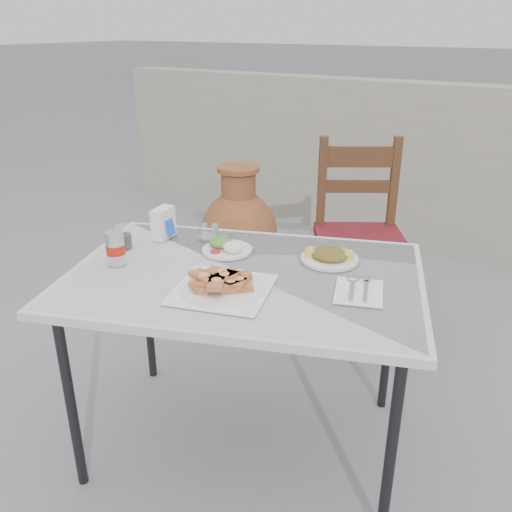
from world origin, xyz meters
The scene contains 13 objects.
ground centered at (0.00, 0.00, 0.00)m, with size 80.00×80.00×0.00m, color slate.
cafe_table centered at (-0.17, -0.08, 0.71)m, with size 1.47×1.22×0.77m.
pide_plate centered at (-0.16, -0.24, 0.79)m, with size 0.39×0.39×0.06m.
salad_rice_plate centered at (-0.34, 0.05, 0.78)m, with size 0.20×0.20×0.05m.
salad_chopped_plate centered at (0.04, 0.18, 0.78)m, with size 0.22×0.22×0.05m.
soda_can centered at (-0.62, -0.27, 0.83)m, with size 0.07×0.07×0.13m.
cola_glass centered at (-0.71, -0.14, 0.81)m, with size 0.06×0.06×0.09m.
napkin_holder centered at (-0.65, 0.03, 0.83)m, with size 0.08×0.11×0.13m.
condiment_caddy centered at (-0.46, 0.11, 0.79)m, with size 0.11×0.09×0.07m.
cutlery_napkin centered at (0.23, 0.00, 0.77)m, with size 0.21×0.24×0.02m.
chair centered at (-0.17, 1.05, 0.54)m, with size 0.63×0.63×1.04m.
terracotta_urn centered at (-0.90, 0.98, 0.39)m, with size 0.48×0.48×0.83m.
back_wall centered at (0.00, 2.50, 0.60)m, with size 6.00×0.25×1.20m, color gray.
Camera 1 is at (0.78, -1.56, 1.59)m, focal length 38.00 mm.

